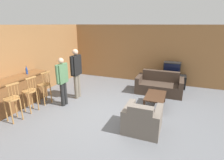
# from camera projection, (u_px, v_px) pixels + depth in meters

# --- Properties ---
(ground_plane) EXTENTS (24.00, 24.00, 0.00)m
(ground_plane) POSITION_uv_depth(u_px,v_px,m) (105.00, 115.00, 5.28)
(ground_plane) COLOR slate
(wall_back) EXTENTS (9.40, 0.08, 2.60)m
(wall_back) POSITION_uv_depth(u_px,v_px,m) (136.00, 53.00, 8.19)
(wall_back) COLOR #9E6B3D
(wall_back) RESTS_ON ground_plane
(wall_left) EXTENTS (0.08, 8.73, 2.60)m
(wall_left) POSITION_uv_depth(u_px,v_px,m) (47.00, 58.00, 7.19)
(wall_left) COLOR #9E6B3D
(wall_left) RESTS_ON ground_plane
(bar_counter) EXTENTS (0.55, 2.37, 1.00)m
(bar_counter) POSITION_uv_depth(u_px,v_px,m) (15.00, 93.00, 5.58)
(bar_counter) COLOR brown
(bar_counter) RESTS_ON ground_plane
(bar_chair_near) EXTENTS (0.47, 0.47, 1.14)m
(bar_chair_near) POSITION_uv_depth(u_px,v_px,m) (12.00, 101.00, 4.78)
(bar_chair_near) COLOR #B77F42
(bar_chair_near) RESTS_ON ground_plane
(bar_chair_mid) EXTENTS (0.46, 0.46, 1.14)m
(bar_chair_mid) POSITION_uv_depth(u_px,v_px,m) (30.00, 93.00, 5.33)
(bar_chair_mid) COLOR #B77F42
(bar_chair_mid) RESTS_ON ground_plane
(bar_chair_far) EXTENTS (0.48, 0.48, 1.14)m
(bar_chair_far) POSITION_uv_depth(u_px,v_px,m) (44.00, 87.00, 5.89)
(bar_chair_far) COLOR #B77F42
(bar_chair_far) RESTS_ON ground_plane
(couch_far) EXTENTS (1.76, 0.91, 0.83)m
(couch_far) POSITION_uv_depth(u_px,v_px,m) (159.00, 86.00, 6.89)
(couch_far) COLOR #423328
(couch_far) RESTS_ON ground_plane
(armchair_near) EXTENTS (0.91, 0.86, 0.81)m
(armchair_near) POSITION_uv_depth(u_px,v_px,m) (142.00, 120.00, 4.42)
(armchair_near) COLOR #70665B
(armchair_near) RESTS_ON ground_plane
(coffee_table) EXTENTS (0.61, 1.06, 0.41)m
(coffee_table) POSITION_uv_depth(u_px,v_px,m) (155.00, 97.00, 5.69)
(coffee_table) COLOR #472D1E
(coffee_table) RESTS_ON ground_plane
(tv_unit) EXTENTS (1.23, 0.54, 0.53)m
(tv_unit) POSITION_uv_depth(u_px,v_px,m) (171.00, 81.00, 7.60)
(tv_unit) COLOR black
(tv_unit) RESTS_ON ground_plane
(tv) EXTENTS (0.69, 0.43, 0.56)m
(tv) POSITION_uv_depth(u_px,v_px,m) (172.00, 69.00, 7.43)
(tv) COLOR black
(tv) RESTS_ON tv_unit
(bottle) EXTENTS (0.07, 0.07, 0.28)m
(bottle) POSITION_uv_depth(u_px,v_px,m) (27.00, 70.00, 5.87)
(bottle) COLOR #234293
(bottle) RESTS_ON bar_counter
(person_by_window) EXTENTS (0.20, 0.59, 1.80)m
(person_by_window) POSITION_uv_depth(u_px,v_px,m) (76.00, 71.00, 6.23)
(person_by_window) COLOR #756B5B
(person_by_window) RESTS_ON ground_plane
(person_by_counter) EXTENTS (0.18, 0.53, 1.61)m
(person_by_counter) POSITION_uv_depth(u_px,v_px,m) (62.00, 79.00, 5.66)
(person_by_counter) COLOR black
(person_by_counter) RESTS_ON ground_plane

